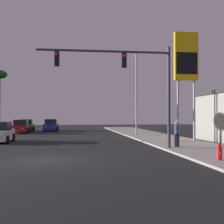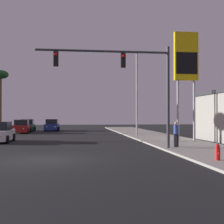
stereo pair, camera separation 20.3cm
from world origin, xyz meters
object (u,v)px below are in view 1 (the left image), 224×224
(car_blue, at_px, (51,126))
(pedestrian_on_sidewalk, at_px, (177,133))
(traffic_light_mast, at_px, (131,75))
(gas_station_sign, at_px, (186,62))
(fire_hydrant, at_px, (219,152))
(car_red, at_px, (21,127))
(car_green, at_px, (26,126))
(street_lamp, at_px, (135,88))

(car_blue, xyz_separation_m, pedestrian_on_sidewalk, (9.80, -25.63, 0.27))
(car_blue, bearing_deg, pedestrian_on_sidewalk, 112.99)
(traffic_light_mast, bearing_deg, car_blue, 104.25)
(gas_station_sign, bearing_deg, fire_hydrant, -103.38)
(traffic_light_mast, height_order, gas_station_sign, gas_station_sign)
(car_red, relative_size, pedestrian_on_sidewalk, 2.60)
(traffic_light_mast, bearing_deg, fire_hydrant, -61.44)
(car_green, relative_size, fire_hydrant, 5.71)
(car_green, xyz_separation_m, fire_hydrant, (13.08, -31.01, -0.27))
(traffic_light_mast, xyz_separation_m, fire_hydrant, (3.08, -5.66, -4.30))
(traffic_light_mast, height_order, street_lamp, street_lamp)
(fire_hydrant, bearing_deg, street_lamp, 89.98)
(car_red, distance_m, traffic_light_mast, 23.29)
(car_red, relative_size, traffic_light_mast, 0.51)
(street_lamp, bearing_deg, fire_hydrant, -90.02)
(car_blue, distance_m, traffic_light_mast, 27.24)
(gas_station_sign, relative_size, fire_hydrant, 11.84)
(car_green, relative_size, traffic_light_mast, 0.51)
(car_green, height_order, street_lamp, street_lamp)
(street_lamp, bearing_deg, car_blue, 127.76)
(traffic_light_mast, xyz_separation_m, pedestrian_on_sidewalk, (3.17, 0.48, -3.75))
(car_red, bearing_deg, gas_station_sign, 133.97)
(street_lamp, bearing_deg, traffic_light_mast, -102.82)
(street_lamp, distance_m, fire_hydrant, 19.77)
(car_blue, height_order, street_lamp, street_lamp)
(gas_station_sign, height_order, fire_hydrant, gas_station_sign)
(street_lamp, height_order, pedestrian_on_sidewalk, street_lamp)
(traffic_light_mast, xyz_separation_m, gas_station_sign, (5.73, 5.50, 1.83))
(car_red, xyz_separation_m, car_blue, (3.37, 5.46, 0.00))
(street_lamp, xyz_separation_m, pedestrian_on_sidewalk, (0.08, -13.09, -4.08))
(fire_hydrant, distance_m, pedestrian_on_sidewalk, 6.16)
(pedestrian_on_sidewalk, bearing_deg, gas_station_sign, 62.92)
(traffic_light_mast, distance_m, fire_hydrant, 7.74)
(car_red, distance_m, pedestrian_on_sidewalk, 24.09)
(car_blue, bearing_deg, street_lamp, 129.83)
(car_green, distance_m, traffic_light_mast, 27.55)
(car_blue, xyz_separation_m, car_green, (-3.37, -0.76, 0.00))
(car_blue, height_order, traffic_light_mast, traffic_light_mast)
(traffic_light_mast, distance_m, gas_station_sign, 8.15)
(traffic_light_mast, bearing_deg, car_green, 111.53)
(gas_station_sign, distance_m, pedestrian_on_sidewalk, 7.94)
(car_blue, xyz_separation_m, street_lamp, (9.72, -12.55, 4.36))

